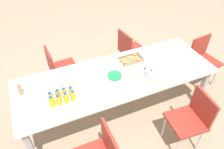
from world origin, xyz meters
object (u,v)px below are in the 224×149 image
Objects in this scene: party_table at (117,78)px; chair_far_right at (130,49)px; juice_bottle_2 at (66,98)px; chair_end at (203,57)px; snack_tray at (131,59)px; napkin_stack at (106,67)px; chair_near_right at (192,117)px; juice_bottle_4 at (51,97)px; juice_bottle_6 at (64,93)px; fruit_pizza at (150,73)px; juice_bottle_3 at (73,96)px; plate_stack at (115,76)px; juice_bottle_7 at (71,91)px; juice_bottle_1 at (59,100)px; chair_far_left at (59,67)px; cardboard_tube at (20,89)px; juice_bottle_5 at (58,95)px; juice_bottle_0 at (52,102)px.

party_table is 3.12× the size of chair_far_right.
chair_far_right is 1.69m from juice_bottle_2.
snack_tray is at bearing -11.24° from chair_end.
napkin_stack is (-0.38, -0.01, -0.01)m from snack_tray.
chair_near_right is 6.32× the size of juice_bottle_4.
fruit_pizza is (1.12, -0.03, -0.06)m from juice_bottle_6.
plate_stack is at bearing 16.32° from juice_bottle_3.
chair_end is at bearing 4.32° from plate_stack.
juice_bottle_4 is 0.99× the size of juice_bottle_7.
chair_near_right is at bearing -73.29° from snack_tray.
juice_bottle_2 reaches higher than chair_end.
chair_end is 1.66m from plate_stack.
juice_bottle_1 is at bearing 71.60° from chair_near_right.
chair_far_left is 0.92m from cardboard_tube.
chair_far_right and chair_near_right have the same top height.
chair_near_right is 4.60× the size of plate_stack.
juice_bottle_2 is 0.44× the size of snack_tray.
chair_end is 2.27m from juice_bottle_3.
cardboard_tube is at bearing 150.55° from juice_bottle_6.
cardboard_tube is (-1.10, -0.07, 0.07)m from napkin_stack.
juice_bottle_6 is at bearing 41.79° from juice_bottle_1.
juice_bottle_4 is 0.86m from napkin_stack.
party_table is 1.03m from chair_near_right.
chair_near_right is 1.42m from juice_bottle_3.
juice_bottle_5 is 0.93× the size of cardboard_tube.
juice_bottle_6 is at bearing -9.81° from chair_far_left.
party_table is 3.12× the size of chair_far_left.
cardboard_tube is at bearing 154.46° from juice_bottle_7.
juice_bottle_6 reaches higher than fruit_pizza.
plate_stack is at bearing 31.16° from chair_far_left.
juice_bottle_3 is 1.03m from snack_tray.
juice_bottle_3 is 0.11m from juice_bottle_6.
cardboard_tube reaches higher than juice_bottle_4.
chair_near_right is at bearing -24.47° from juice_bottle_2.
snack_tray reaches higher than napkin_stack.
chair_far_left and chair_near_right have the same top height.
chair_end is (1.60, 0.10, -0.19)m from party_table.
juice_bottle_7 is (0.16, 0.08, -0.00)m from juice_bottle_1.
cardboard_tube reaches higher than chair_far_right.
juice_bottle_7 is at bearing 44.43° from juice_bottle_2.
juice_bottle_0 reaches higher than juice_bottle_3.
juice_bottle_2 reaches higher than plate_stack.
chair_far_right is 2.62× the size of snack_tray.
party_table is 0.73m from juice_bottle_6.
juice_bottle_3 is 0.62m from cardboard_tube.
juice_bottle_1 is 0.08m from juice_bottle_2.
juice_bottle_1 is 0.11m from juice_bottle_6.
juice_bottle_5 is at bearing 132.25° from juice_bottle_2.
chair_far_right is 5.99× the size of juice_bottle_3.
juice_bottle_0 is at bearing -92.03° from juice_bottle_4.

